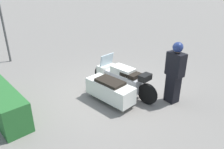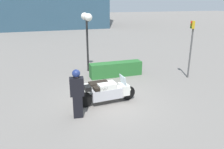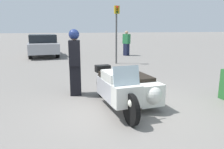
{
  "view_description": "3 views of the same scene",
  "coord_description": "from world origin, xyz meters",
  "views": [
    {
      "loc": [
        -4.61,
        4.23,
        3.54
      ],
      "look_at": [
        -0.67,
        0.7,
        1.11
      ],
      "focal_mm": 35.0,
      "sensor_mm": 36.0,
      "label": 1
    },
    {
      "loc": [
        -2.64,
        -8.38,
        4.14
      ],
      "look_at": [
        0.27,
        0.37,
        1.06
      ],
      "focal_mm": 35.0,
      "sensor_mm": 36.0,
      "label": 2
    },
    {
      "loc": [
        4.62,
        -1.65,
        1.9
      ],
      "look_at": [
        -0.72,
        -0.12,
        0.71
      ],
      "focal_mm": 35.0,
      "sensor_mm": 36.0,
      "label": 3
    }
  ],
  "objects": [
    {
      "name": "officer_rider",
      "position": [
        -1.53,
        -0.98,
        0.98
      ],
      "size": [
        0.54,
        0.37,
        1.86
      ],
      "rotation": [
        0.0,
        0.0,
        1.43
      ],
      "color": "black",
      "rests_on": "ground"
    },
    {
      "name": "police_motorcycle",
      "position": [
        -0.14,
        0.13,
        0.47
      ],
      "size": [
        2.6,
        1.31,
        1.15
      ],
      "rotation": [
        0.0,
        0.0,
        0.07
      ],
      "color": "black",
      "rests_on": "ground"
    },
    {
      "name": "ground_plane",
      "position": [
        0.0,
        0.0,
        0.0
      ],
      "size": [
        160.0,
        160.0,
        0.0
      ],
      "primitive_type": "plane",
      "color": "slate"
    },
    {
      "name": "traffic_light_far",
      "position": [
        -6.53,
        1.79,
        2.01
      ],
      "size": [
        0.23,
        0.27,
        3.01
      ],
      "rotation": [
        0.0,
        0.0,
        0.04
      ],
      "color": "#4C4C4C",
      "rests_on": "ground"
    },
    {
      "name": "pedestrian_bystander",
      "position": [
        -9.7,
        3.48,
        0.85
      ],
      "size": [
        0.56,
        0.48,
        1.7
      ],
      "rotation": [
        0.0,
        0.0,
        2.06
      ],
      "color": "#191E38",
      "rests_on": "ground"
    },
    {
      "name": "parked_car_background",
      "position": [
        -11.03,
        -2.07,
        0.76
      ],
      "size": [
        4.27,
        2.06,
        1.45
      ],
      "rotation": [
        0.0,
        0.0,
        3.19
      ],
      "color": "#9E9EA3",
      "rests_on": "ground"
    }
  ]
}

